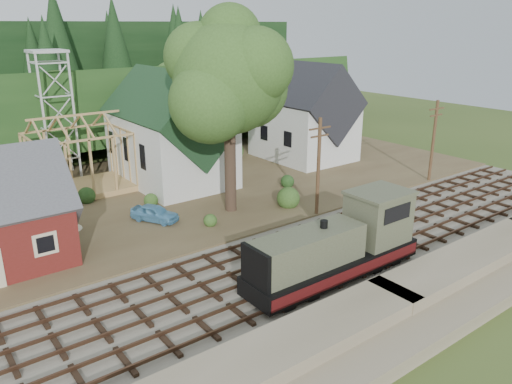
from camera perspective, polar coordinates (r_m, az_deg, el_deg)
ground at (r=32.47m, az=4.27°, el=-8.27°), size 140.00×140.00×0.00m
embankment at (r=27.56m, az=16.36°, el=-14.38°), size 64.00×5.00×1.60m
railroad_bed at (r=32.43m, az=4.28°, el=-8.15°), size 64.00×11.00×0.16m
village_flat at (r=46.37m, az=-10.51°, el=0.09°), size 64.00×26.00×0.30m
hillside at (r=68.05m, az=-19.77°, el=5.12°), size 70.00×28.96×12.74m
ridge at (r=83.19m, az=-23.24°, el=7.01°), size 80.00×20.00×12.00m
church at (r=47.40m, az=-9.63°, el=6.85°), size 8.40×15.17×13.00m
farmhouse at (r=55.99m, az=5.49°, el=8.50°), size 8.40×10.80×10.60m
timber_frame at (r=46.97m, az=-19.51°, el=3.52°), size 8.20×6.20×6.99m
lattice_tower at (r=51.54m, az=-22.49°, el=12.13°), size 3.20×3.20×12.12m
big_tree at (r=38.52m, az=-2.98°, el=11.99°), size 10.90×8.40×14.70m
telegraph_pole_near at (r=38.96m, az=7.15°, el=2.99°), size 2.20×0.28×8.00m
telegraph_pole_far at (r=50.32m, az=19.61°, el=5.62°), size 2.20×0.28×8.00m
locomotive at (r=30.28m, az=9.60°, el=-6.15°), size 11.90×2.98×4.76m
car_blue at (r=38.96m, az=-11.51°, el=-2.37°), size 3.23×4.04×1.29m
car_red at (r=60.40m, az=8.83°, el=5.25°), size 4.43×2.49×1.17m
patio_set at (r=34.58m, az=-20.88°, el=-3.83°), size 1.98×1.98×2.21m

